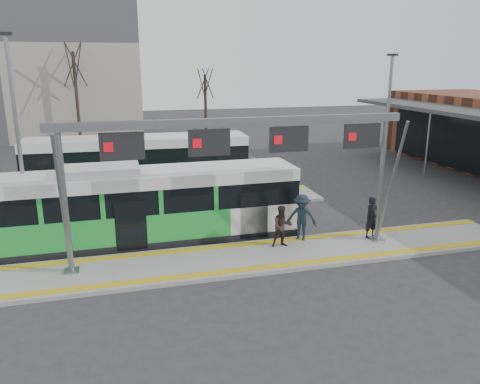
# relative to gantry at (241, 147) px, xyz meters

# --- Properties ---
(ground) EXTENTS (120.00, 120.00, 0.00)m
(ground) POSITION_rel_gantry_xyz_m (0.35, -0.25, -4.30)
(ground) COLOR #2D2D30
(ground) RESTS_ON ground
(platform_main) EXTENTS (22.00, 3.00, 0.15)m
(platform_main) POSITION_rel_gantry_xyz_m (0.35, -0.25, -4.22)
(platform_main) COLOR gray
(platform_main) RESTS_ON ground
(platform_second) EXTENTS (20.00, 3.00, 0.15)m
(platform_second) POSITION_rel_gantry_xyz_m (-3.65, 7.75, -4.22)
(platform_second) COLOR gray
(platform_second) RESTS_ON ground
(tactile_main) EXTENTS (22.00, 2.65, 0.02)m
(tactile_main) POSITION_rel_gantry_xyz_m (0.35, -0.25, -4.14)
(tactile_main) COLOR gold
(tactile_main) RESTS_ON platform_main
(tactile_second) EXTENTS (20.00, 0.35, 0.02)m
(tactile_second) POSITION_rel_gantry_xyz_m (-3.65, 8.90, -4.14)
(tactile_second) COLOR gold
(tactile_second) RESTS_ON platform_second
(gantry) EXTENTS (13.00, 1.68, 5.20)m
(gantry) POSITION_rel_gantry_xyz_m (0.00, 0.00, 0.00)
(gantry) COLOR slate
(gantry) RESTS_ON platform_main
(apartment_block) EXTENTS (24.50, 12.50, 18.40)m
(apartment_block) POSITION_rel_gantry_xyz_m (-13.65, 35.75, 4.91)
(apartment_block) COLOR #AB9F8E
(apartment_block) RESTS_ON ground
(hero_bus) EXTENTS (11.98, 2.63, 3.29)m
(hero_bus) POSITION_rel_gantry_xyz_m (-3.05, 2.77, -2.79)
(hero_bus) COLOR black
(hero_bus) RESTS_ON ground
(bg_bus_green) EXTENTS (12.63, 3.12, 3.14)m
(bg_bus_green) POSITION_rel_gantry_xyz_m (-3.14, 11.25, -2.75)
(bg_bus_green) COLOR black
(bg_bus_green) RESTS_ON ground
(passenger_a) EXTENTS (0.72, 0.55, 1.75)m
(passenger_a) POSITION_rel_gantry_xyz_m (5.72, 0.31, -3.27)
(passenger_a) COLOR black
(passenger_a) RESTS_ON platform_main
(passenger_b) EXTENTS (0.83, 0.66, 1.68)m
(passenger_b) POSITION_rel_gantry_xyz_m (1.78, 0.34, -3.31)
(passenger_b) COLOR #2D221E
(passenger_b) RESTS_ON platform_main
(passenger_c) EXTENTS (1.44, 1.23, 1.93)m
(passenger_c) POSITION_rel_gantry_xyz_m (2.80, 0.85, -3.18)
(passenger_c) COLOR #1A2630
(passenger_c) RESTS_ON platform_main
(tree_left) EXTENTS (1.40, 1.40, 9.29)m
(tree_left) POSITION_rel_gantry_xyz_m (-7.44, 28.58, 2.75)
(tree_left) COLOR #382B21
(tree_left) RESTS_ON ground
(tree_mid) EXTENTS (1.40, 1.40, 6.99)m
(tree_mid) POSITION_rel_gantry_xyz_m (4.24, 28.79, 1.00)
(tree_mid) COLOR #382B21
(tree_mid) RESTS_ON ground
(lamp_west) EXTENTS (0.50, 0.25, 8.32)m
(lamp_west) POSITION_rel_gantry_xyz_m (-8.01, 3.62, 0.10)
(lamp_west) COLOR slate
(lamp_west) RESTS_ON ground
(lamp_east) EXTENTS (0.50, 0.25, 7.69)m
(lamp_east) POSITION_rel_gantry_xyz_m (9.70, 6.04, -0.21)
(lamp_east) COLOR slate
(lamp_east) RESTS_ON ground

